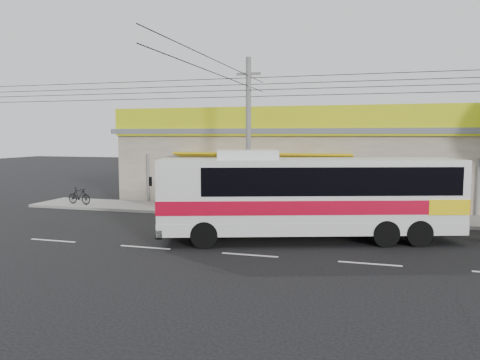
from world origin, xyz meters
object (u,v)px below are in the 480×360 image
object	(u,v)px
motorbike_red	(193,201)
motorbike_dark	(79,196)
utility_pole	(248,86)
coach_bus	(313,193)

from	to	relation	value
motorbike_red	motorbike_dark	distance (m)	7.15
motorbike_dark	utility_pole	world-z (taller)	utility_pole
coach_bus	motorbike_red	size ratio (longest dim) A/B	5.95
coach_bus	utility_pole	xyz separation A→B (m)	(-3.67, 3.89, 4.56)
coach_bus	motorbike_dark	distance (m)	15.01
motorbike_red	coach_bus	bearing A→B (deg)	-106.06
coach_bus	utility_pole	distance (m)	7.03
motorbike_red	motorbike_dark	world-z (taller)	motorbike_red
motorbike_red	utility_pole	distance (m)	6.72
motorbike_dark	motorbike_red	bearing A→B (deg)	-83.46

